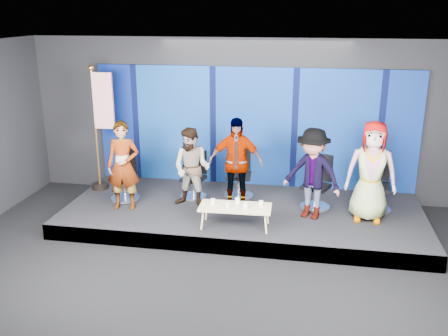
{
  "coord_description": "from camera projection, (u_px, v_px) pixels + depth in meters",
  "views": [
    {
      "loc": [
        1.26,
        -6.63,
        4.05
      ],
      "look_at": [
        -0.37,
        2.4,
        1.13
      ],
      "focal_mm": 40.0,
      "sensor_mm": 36.0,
      "label": 1
    }
  ],
  "objects": [
    {
      "name": "mug_c",
      "position": [
        237.0,
        201.0,
        9.03
      ],
      "size": [
        0.09,
        0.09,
        0.1
      ],
      "primitive_type": "cylinder",
      "color": "white",
      "rests_on": "coffee_table"
    },
    {
      "name": "mug_d",
      "position": [
        245.0,
        205.0,
        8.82
      ],
      "size": [
        0.09,
        0.09,
        0.1
      ],
      "primitive_type": "cylinder",
      "color": "white",
      "rests_on": "coffee_table"
    },
    {
      "name": "flag_stand",
      "position": [
        101.0,
        126.0,
        10.5
      ],
      "size": [
        0.62,
        0.36,
        2.68
      ],
      "rotation": [
        0.0,
        0.0,
        0.04
      ],
      "color": "black",
      "rests_on": "riser"
    },
    {
      "name": "riser",
      "position": [
        243.0,
        214.0,
        9.96
      ],
      "size": [
        7.0,
        3.0,
        0.3
      ],
      "primitive_type": "cube",
      "color": "black",
      "rests_on": "ground"
    },
    {
      "name": "panelist_a",
      "position": [
        123.0,
        166.0,
        9.62
      ],
      "size": [
        0.68,
        0.49,
        1.75
      ],
      "primitive_type": "imported",
      "rotation": [
        0.0,
        0.0,
        0.12
      ],
      "color": "black",
      "rests_on": "riser"
    },
    {
      "name": "mug_e",
      "position": [
        261.0,
        203.0,
        8.92
      ],
      "size": [
        0.08,
        0.08,
        0.1
      ],
      "primitive_type": "cylinder",
      "color": "white",
      "rests_on": "coffee_table"
    },
    {
      "name": "panelist_e",
      "position": [
        371.0,
        171.0,
        9.08
      ],
      "size": [
        0.96,
        0.67,
        1.87
      ],
      "primitive_type": "imported",
      "rotation": [
        0.0,
        0.0,
        -0.08
      ],
      "color": "black",
      "rests_on": "riser"
    },
    {
      "name": "mug_b",
      "position": [
        227.0,
        205.0,
        8.85
      ],
      "size": [
        0.07,
        0.07,
        0.08
      ],
      "primitive_type": "cylinder",
      "color": "white",
      "rests_on": "coffee_table"
    },
    {
      "name": "coffee_table",
      "position": [
        235.0,
        208.0,
        8.93
      ],
      "size": [
        1.3,
        0.59,
        0.4
      ],
      "rotation": [
        0.0,
        0.0,
        0.04
      ],
      "color": "tan",
      "rests_on": "riser"
    },
    {
      "name": "chair_b",
      "position": [
        194.0,
        182.0,
        10.36
      ],
      "size": [
        0.65,
        0.65,
        0.98
      ],
      "rotation": [
        0.0,
        0.0,
        -0.19
      ],
      "color": "silver",
      "rests_on": "riser"
    },
    {
      "name": "chair_c",
      "position": [
        239.0,
        180.0,
        10.39
      ],
      "size": [
        0.67,
        0.67,
        1.11
      ],
      "rotation": [
        0.0,
        0.0,
        0.08
      ],
      "color": "silver",
      "rests_on": "riser"
    },
    {
      "name": "backdrop",
      "position": [
        253.0,
        127.0,
        10.88
      ],
      "size": [
        7.0,
        0.08,
        2.6
      ],
      "primitive_type": "cube",
      "color": "#071156",
      "rests_on": "riser"
    },
    {
      "name": "ground",
      "position": [
        220.0,
        286.0,
        7.66
      ],
      "size": [
        10.0,
        10.0,
        0.0
      ],
      "primitive_type": "plane",
      "color": "black",
      "rests_on": "ground"
    },
    {
      "name": "room_walls",
      "position": [
        220.0,
        132.0,
        6.93
      ],
      "size": [
        10.02,
        8.02,
        3.51
      ],
      "color": "black",
      "rests_on": "ground"
    },
    {
      "name": "panelist_c",
      "position": [
        236.0,
        162.0,
        9.75
      ],
      "size": [
        1.08,
        0.52,
        1.8
      ],
      "primitive_type": "imported",
      "rotation": [
        0.0,
        0.0,
        0.08
      ],
      "color": "black",
      "rests_on": "riser"
    },
    {
      "name": "mug_a",
      "position": [
        213.0,
        202.0,
        9.0
      ],
      "size": [
        0.08,
        0.08,
        0.1
      ],
      "primitive_type": "cylinder",
      "color": "white",
      "rests_on": "coffee_table"
    },
    {
      "name": "panelist_d",
      "position": [
        312.0,
        174.0,
        9.2
      ],
      "size": [
        1.27,
        1.03,
        1.72
      ],
      "primitive_type": "imported",
      "rotation": [
        0.0,
        0.0,
        -0.4
      ],
      "color": "black",
      "rests_on": "riser"
    },
    {
      "name": "chair_d",
      "position": [
        317.0,
        191.0,
        9.8
      ],
      "size": [
        0.79,
        0.79,
        1.06
      ],
      "rotation": [
        0.0,
        0.0,
        -0.4
      ],
      "color": "silver",
      "rests_on": "riser"
    },
    {
      "name": "chair_e",
      "position": [
        375.0,
        192.0,
        9.67
      ],
      "size": [
        0.7,
        0.7,
        1.16
      ],
      "rotation": [
        0.0,
        0.0,
        -0.08
      ],
      "color": "silver",
      "rests_on": "riser"
    },
    {
      "name": "panelist_b",
      "position": [
        192.0,
        168.0,
        9.74
      ],
      "size": [
        0.87,
        0.74,
        1.59
      ],
      "primitive_type": "imported",
      "rotation": [
        0.0,
        0.0,
        -0.19
      ],
      "color": "black",
      "rests_on": "riser"
    },
    {
      "name": "chair_a",
      "position": [
        125.0,
        183.0,
        10.25
      ],
      "size": [
        0.68,
        0.68,
        1.08
      ],
      "rotation": [
        0.0,
        0.0,
        0.12
      ],
      "color": "silver",
      "rests_on": "riser"
    }
  ]
}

